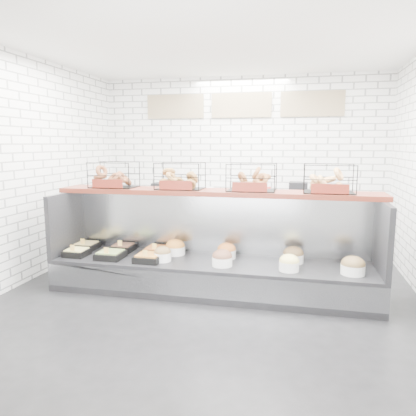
# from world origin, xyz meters

# --- Properties ---
(ground) EXTENTS (5.50, 5.50, 0.00)m
(ground) POSITION_xyz_m (0.00, 0.00, 0.00)
(ground) COLOR black
(ground) RESTS_ON ground
(room_shell) EXTENTS (5.02, 5.51, 3.01)m
(room_shell) POSITION_xyz_m (0.00, 0.60, 2.06)
(room_shell) COLOR white
(room_shell) RESTS_ON ground
(display_case) EXTENTS (4.00, 0.90, 1.20)m
(display_case) POSITION_xyz_m (-0.01, 0.34, 0.33)
(display_case) COLOR black
(display_case) RESTS_ON ground
(bagel_shelf) EXTENTS (4.10, 0.50, 0.40)m
(bagel_shelf) POSITION_xyz_m (0.00, 0.52, 1.37)
(bagel_shelf) COLOR #4D1910
(bagel_shelf) RESTS_ON display_case
(prep_counter) EXTENTS (4.00, 0.60, 1.20)m
(prep_counter) POSITION_xyz_m (-0.01, 2.43, 0.47)
(prep_counter) COLOR #93969B
(prep_counter) RESTS_ON ground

